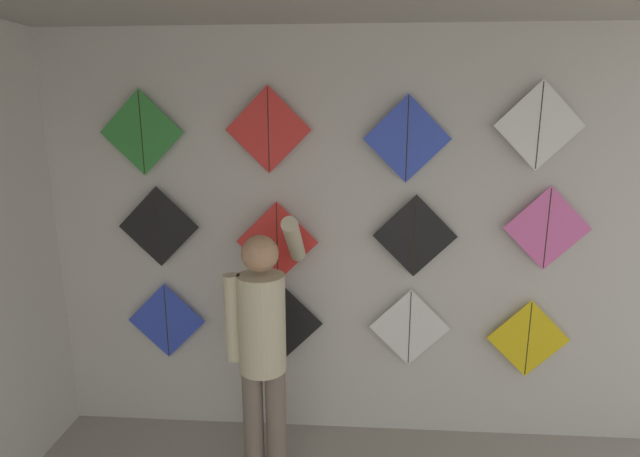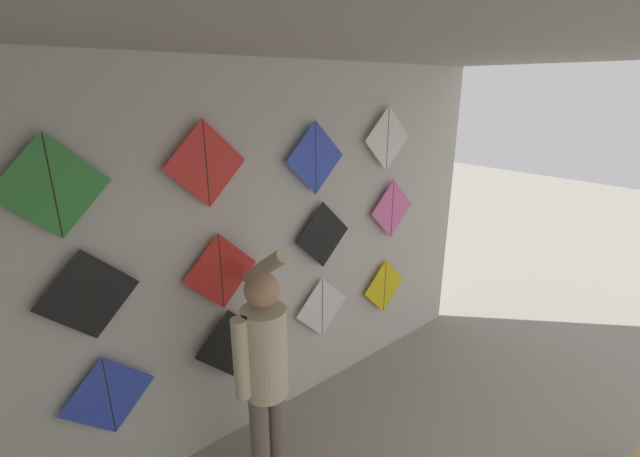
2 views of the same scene
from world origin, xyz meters
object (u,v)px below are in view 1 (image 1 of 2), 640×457
Objects in this scene: shopkeeper at (263,340)px; kite_9 at (268,130)px; kite_8 at (142,133)px; kite_0 at (167,321)px; kite_10 at (407,139)px; kite_1 at (283,323)px; kite_3 at (528,339)px; kite_5 at (277,242)px; kite_11 at (539,126)px; kite_7 at (547,228)px; kite_4 at (159,227)px; kite_2 at (410,328)px; kite_6 at (415,236)px.

kite_9 is at bearing 90.46° from shopkeeper.
shopkeeper is at bearing -31.50° from kite_8.
kite_10 reaches higher than kite_0.
shopkeeper reaches higher than kite_1.
kite_9 is at bearing 180.00° from kite_3.
kite_5 is 1.81m from kite_11.
kite_11 is at bearing 180.00° from kite_7.
kite_10 is (0.81, 0.00, 1.27)m from kite_1.
kite_4 is 1.00m from kite_9.
kite_7 is 1.00× the size of kite_11.
kite_7 is at bearing 0.00° from kite_3.
kite_2 is 2.21m from kite_8.
kite_5 is at bearing 180.00° from kite_7.
kite_8 is 1.00× the size of kite_11.
kite_3 is at bearing 14.54° from shopkeeper.
kite_0 is at bearing 180.00° from kite_3.
kite_8 reaches higher than kite_4.
kite_3 is 1.06m from kite_6.
kite_2 is at bearing 180.00° from kite_7.
kite_8 is at bearing 180.00° from kite_10.
kite_4 is at bearing 143.91° from shopkeeper.
kite_9 is 1.00× the size of kite_11.
shopkeeper reaches higher than kite_3.
kite_1 is 0.87m from kite_2.
kite_11 is at bearing 15.16° from shopkeeper.
kite_8 is at bearing 180.00° from kite_6.
kite_0 is 1.00× the size of kite_10.
kite_9 is at bearing 0.00° from kite_0.
shopkeeper is 1.81m from kite_3.
kite_1 is 1.67m from kite_3.
kite_10 reaches higher than kite_1.
kite_7 is at bearing 0.00° from kite_4.
kite_7 is (0.05, 0.00, 0.77)m from kite_3.
kite_3 is at bearing 0.00° from kite_6.
kite_7 reaches higher than kite_5.
kite_5 is at bearing 180.00° from kite_10.
kite_4 is at bearing 180.00° from kite_5.
kite_4 is (-0.79, 0.53, 0.55)m from shopkeeper.
kite_7 is 1.00× the size of kite_9.
kite_10 is (0.85, 0.53, 1.14)m from shopkeeper.
kite_8 is (-0.87, 0.00, 0.72)m from kite_5.
shopkeeper is at bearing -94.92° from kite_1.
kite_8 is (-1.79, 0.00, 0.66)m from kite_6.
kite_1 is at bearing 0.00° from kite_9.
kite_0 is 1.00× the size of kite_2.
kite_9 is (-0.04, 0.00, 0.74)m from kite_5.
kite_6 is at bearing 0.00° from kite_4.
kite_11 is at bearing 0.00° from kite_1.
kite_4 reaches higher than kite_5.
kite_11 reaches higher than kite_8.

